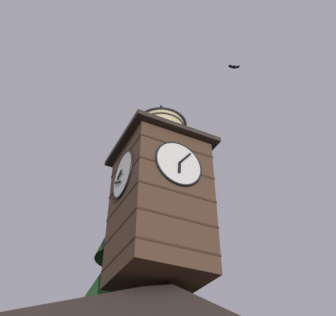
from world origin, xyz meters
The scene contains 3 objects.
clock_tower centered at (-0.21, -1.68, 12.23)m, with size 4.49×4.49×10.28m.
moon centered at (-13.07, -27.32, 18.59)m, with size 1.42×1.42×1.42m.
flying_bird_low centered at (-4.63, -0.15, 22.14)m, with size 0.73×0.43×0.16m.
Camera 1 is at (6.81, 13.08, 1.66)m, focal length 43.33 mm.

